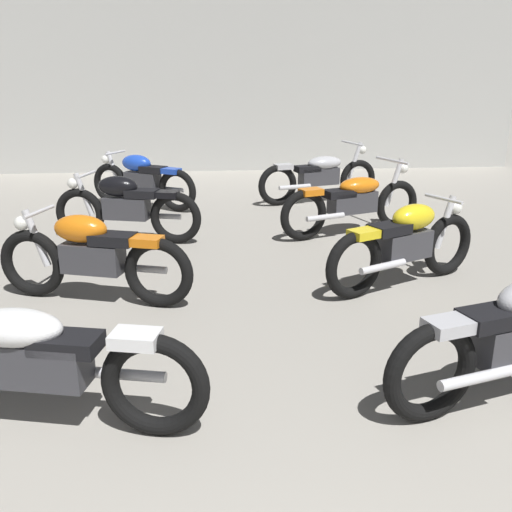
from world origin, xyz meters
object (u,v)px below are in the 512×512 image
Objects in this scene: motorcycle_left_row_4 at (142,179)px; motorcycle_right_row_4 at (320,175)px; motorcycle_left_row_2 at (92,255)px; motorcycle_left_row_1 at (32,359)px; motorcycle_right_row_2 at (405,243)px; motorcycle_right_row_3 at (353,201)px; motorcycle_left_row_3 at (126,206)px.

motorcycle_right_row_4 is (2.92, 0.16, -0.01)m from motorcycle_left_row_4.
motorcycle_left_row_2 is 1.09× the size of motorcycle_left_row_4.
motorcycle_left_row_1 is 5.98m from motorcycle_left_row_4.
motorcycle_left_row_1 reaches higher than motorcycle_left_row_4.
motorcycle_left_row_1 is at bearing -144.74° from motorcycle_right_row_2.
motorcycle_right_row_4 is (-0.07, 1.99, 0.00)m from motorcycle_right_row_3.
motorcycle_left_row_1 is 1.22× the size of motorcycle_left_row_4.
motorcycle_left_row_3 is at bearing 89.45° from motorcycle_left_row_1.
motorcycle_left_row_1 is 1.12× the size of motorcycle_left_row_2.
motorcycle_left_row_2 is 1.05× the size of motorcycle_right_row_2.
motorcycle_left_row_3 is (0.04, 4.07, 0.01)m from motorcycle_left_row_1.
motorcycle_left_row_4 is at bearing 128.31° from motorcycle_right_row_2.
motorcycle_right_row_4 is at bearing 91.97° from motorcycle_right_row_3.
motorcycle_right_row_3 is at bearing -31.57° from motorcycle_left_row_4.
motorcycle_left_row_2 is 3.08m from motorcycle_right_row_2.
motorcycle_right_row_4 is (-0.10, 3.97, -0.01)m from motorcycle_right_row_2.
motorcycle_right_row_4 is (2.97, 6.14, 0.00)m from motorcycle_left_row_1.
motorcycle_left_row_1 is 1.18× the size of motorcycle_right_row_2.
motorcycle_left_row_2 and motorcycle_left_row_4 have the same top height.
motorcycle_left_row_3 is 1.91m from motorcycle_left_row_4.
motorcycle_right_row_4 is at bearing 91.42° from motorcycle_right_row_2.
motorcycle_right_row_3 is (2.98, -1.83, -0.01)m from motorcycle_left_row_4.
motorcycle_right_row_3 is 0.98× the size of motorcycle_right_row_4.
motorcycle_right_row_2 is 0.86× the size of motorcycle_right_row_4.
motorcycle_left_row_2 is 0.91× the size of motorcycle_right_row_4.
motorcycle_left_row_1 is at bearing -126.19° from motorcycle_right_row_3.
motorcycle_left_row_3 is 3.00m from motorcycle_right_row_3.
motorcycle_right_row_3 reaches higher than motorcycle_left_row_4.
motorcycle_left_row_3 is 3.57m from motorcycle_right_row_2.
motorcycle_left_row_4 and motorcycle_right_row_2 have the same top height.
motorcycle_right_row_3 is 1.99m from motorcycle_right_row_4.
motorcycle_right_row_4 is at bearing 35.30° from motorcycle_left_row_3.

